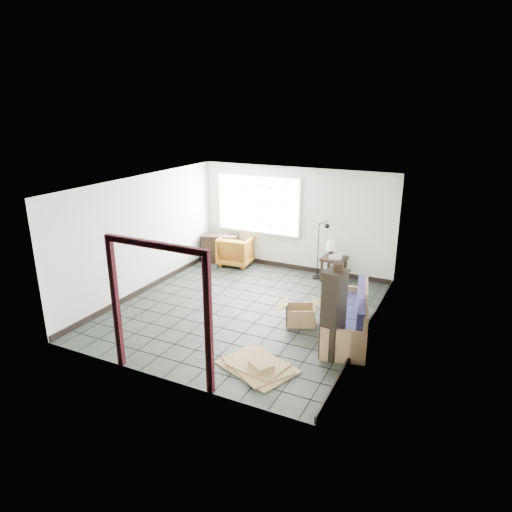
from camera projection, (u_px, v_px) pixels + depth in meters
The scene contains 15 objects.
ground at pixel (244, 310), 9.40m from camera, with size 5.50×5.50×0.00m, color black.
room_shell at pixel (244, 231), 8.89m from camera, with size 5.02×5.52×2.61m.
window_panel at pixel (258, 204), 11.61m from camera, with size 2.32×0.08×1.52m.
doorway_trim at pixel (158, 295), 6.67m from camera, with size 1.80×0.08×2.20m.
futon_sofa at pixel (349, 320), 8.26m from camera, with size 1.18×2.09×0.87m.
armchair at pixel (236, 249), 11.93m from camera, with size 0.82×0.77×0.84m, color #8D5214.
side_table at pixel (334, 262), 10.81m from camera, with size 0.57×0.57×0.58m.
table_lamp at pixel (331, 246), 10.67m from camera, with size 0.32×0.32×0.41m.
projector at pixel (336, 256), 10.71m from camera, with size 0.32×0.27×0.10m.
floor_lamp at pixel (322, 248), 10.81m from camera, with size 0.40×0.26×1.47m.
console_shelf at pixel (220, 248), 12.16m from camera, with size 1.02×0.68×0.74m.
tall_shelf at pixel (333, 314), 7.43m from camera, with size 0.40×0.47×1.54m.
pot at pixel (338, 267), 7.18m from camera, with size 0.23×0.23×0.13m.
open_box at pixel (300, 315), 8.76m from camera, with size 0.96×0.74×0.49m.
cardboard_pile at pixel (258, 366), 7.31m from camera, with size 1.40×1.20×0.17m.
Camera 1 is at (3.99, -7.58, 4.04)m, focal length 32.00 mm.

